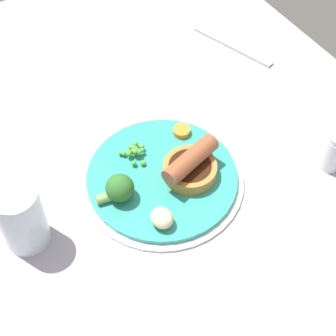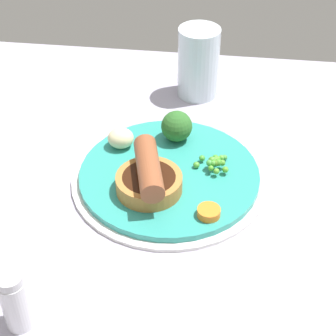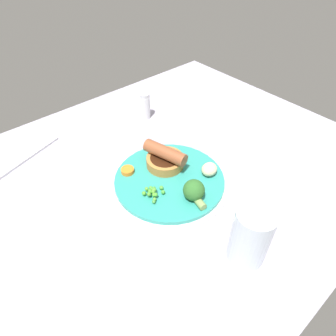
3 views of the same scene
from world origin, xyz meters
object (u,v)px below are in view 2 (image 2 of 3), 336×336
at_px(dinner_plate, 169,177).
at_px(broccoli_floret_near, 177,126).
at_px(drinking_glass, 198,62).
at_px(salt_shaker, 15,301).
at_px(carrot_slice_1, 209,212).
at_px(potato_chunk_0, 121,138).
at_px(sausage_pudding, 149,178).
at_px(pea_pile, 215,162).

height_order(dinner_plate, broccoli_floret_near, broccoli_floret_near).
xyz_separation_m(dinner_plate, broccoli_floret_near, (-0.00, -0.08, 0.03)).
height_order(drinking_glass, salt_shaker, drinking_glass).
xyz_separation_m(broccoli_floret_near, salt_shaker, (0.13, 0.32, 0.00)).
bearing_deg(carrot_slice_1, salt_shaker, 43.05).
height_order(potato_chunk_0, salt_shaker, salt_shaker).
xyz_separation_m(sausage_pudding, pea_pile, (-0.08, -0.05, -0.01)).
bearing_deg(dinner_plate, potato_chunk_0, -32.44).
xyz_separation_m(dinner_plate, pea_pile, (-0.06, -0.02, 0.02)).
height_order(carrot_slice_1, salt_shaker, salt_shaker).
relative_size(carrot_slice_1, salt_shaker, 0.38).
xyz_separation_m(broccoli_floret_near, drinking_glass, (-0.02, -0.15, 0.02)).
relative_size(potato_chunk_0, drinking_glass, 0.32).
bearing_deg(drinking_glass, dinner_plate, 85.41).
height_order(carrot_slice_1, drinking_glass, drinking_glass).
distance_m(pea_pile, potato_chunk_0, 0.14).
bearing_deg(sausage_pudding, drinking_glass, -23.17).
height_order(pea_pile, drinking_glass, drinking_glass).
relative_size(pea_pile, drinking_glass, 0.42).
bearing_deg(salt_shaker, pea_pile, -124.95).
bearing_deg(broccoli_floret_near, dinner_plate, 12.16).
height_order(potato_chunk_0, drinking_glass, drinking_glass).
bearing_deg(salt_shaker, potato_chunk_0, -99.53).
bearing_deg(carrot_slice_1, sausage_pudding, -25.20).
distance_m(broccoli_floret_near, drinking_glass, 0.15).
xyz_separation_m(carrot_slice_1, drinking_glass, (0.04, -0.30, 0.04)).
xyz_separation_m(dinner_plate, potato_chunk_0, (0.08, -0.05, 0.02)).
height_order(sausage_pudding, broccoli_floret_near, sausage_pudding).
bearing_deg(sausage_pudding, dinner_plate, -43.56).
relative_size(pea_pile, salt_shaker, 0.64).
bearing_deg(drinking_glass, potato_chunk_0, 62.28).
height_order(broccoli_floret_near, salt_shaker, salt_shaker).
xyz_separation_m(pea_pile, carrot_slice_1, (0.00, 0.09, -0.00)).
bearing_deg(drinking_glass, sausage_pudding, 81.51).
height_order(broccoli_floret_near, potato_chunk_0, broccoli_floret_near).
bearing_deg(dinner_plate, carrot_slice_1, 127.49).
distance_m(broccoli_floret_near, carrot_slice_1, 0.16).
relative_size(potato_chunk_0, carrot_slice_1, 1.28).
height_order(dinner_plate, salt_shaker, salt_shaker).
bearing_deg(sausage_pudding, salt_shaker, 138.94).
distance_m(dinner_plate, carrot_slice_1, 0.10).
xyz_separation_m(sausage_pudding, carrot_slice_1, (-0.08, 0.04, -0.02)).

